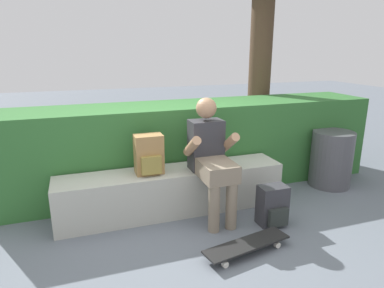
% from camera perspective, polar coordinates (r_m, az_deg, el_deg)
% --- Properties ---
extents(ground_plane, '(24.00, 24.00, 0.00)m').
position_cam_1_polar(ground_plane, '(3.40, -1.26, -14.07)').
color(ground_plane, slate).
extents(bench_main, '(2.38, 0.44, 0.47)m').
position_cam_1_polar(bench_main, '(3.65, -3.25, -7.84)').
color(bench_main, '#B2B3A7').
rests_on(bench_main, ground).
extents(person_skater, '(0.49, 0.62, 1.22)m').
position_cam_1_polar(person_skater, '(3.41, 3.22, -1.83)').
color(person_skater, '#333338').
rests_on(person_skater, ground).
extents(skateboard_near_person, '(0.82, 0.35, 0.09)m').
position_cam_1_polar(skateboard_near_person, '(3.07, 9.20, -16.35)').
color(skateboard_near_person, black).
rests_on(skateboard_near_person, ground).
extents(backpack_on_bench, '(0.28, 0.23, 0.40)m').
position_cam_1_polar(backpack_on_bench, '(3.43, -7.22, -1.84)').
color(backpack_on_bench, '#A37A47').
rests_on(backpack_on_bench, bench_main).
extents(backpack_on_ground, '(0.28, 0.23, 0.40)m').
position_cam_1_polar(backpack_on_ground, '(3.50, 13.39, -10.08)').
color(backpack_on_ground, '#333338').
rests_on(backpack_on_ground, ground).
extents(hedge_row, '(4.61, 0.77, 1.05)m').
position_cam_1_polar(hedge_row, '(4.25, 0.48, -0.14)').
color(hedge_row, '#316A30').
rests_on(hedge_row, ground).
extents(trash_bin, '(0.51, 0.51, 0.70)m').
position_cam_1_polar(trash_bin, '(4.62, 22.31, -2.31)').
color(trash_bin, '#4C4C51').
rests_on(trash_bin, ground).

